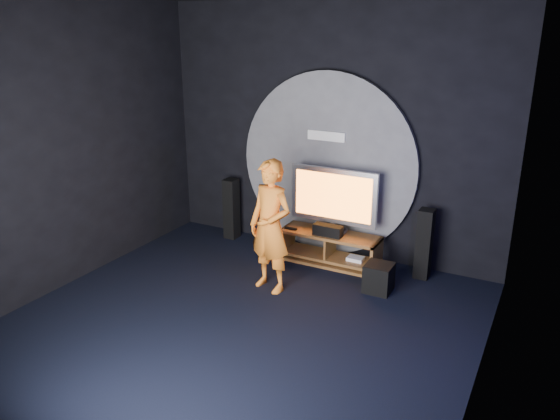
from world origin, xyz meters
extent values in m
plane|color=black|center=(0.00, 0.00, 0.00)|extent=(5.00, 5.00, 0.00)
cube|color=black|center=(0.00, 2.50, 1.75)|extent=(5.00, 0.04, 3.50)
cube|color=black|center=(0.00, -2.50, 1.75)|extent=(5.00, 0.04, 3.50)
cube|color=black|center=(-2.50, 0.00, 1.75)|extent=(0.04, 5.00, 3.50)
cube|color=black|center=(2.50, 0.00, 1.75)|extent=(0.04, 5.00, 3.50)
cylinder|color=#515156|center=(0.00, 2.44, 1.30)|extent=(2.60, 0.08, 2.60)
cube|color=white|center=(0.00, 2.39, 1.72)|extent=(0.55, 0.03, 0.13)
cube|color=olive|center=(0.25, 2.05, 0.43)|extent=(1.38, 0.45, 0.04)
cube|color=olive|center=(0.25, 2.05, 0.10)|extent=(1.34, 0.42, 0.04)
cube|color=olive|center=(-0.42, 2.05, 0.23)|extent=(0.04, 0.45, 0.45)
cube|color=olive|center=(0.92, 2.05, 0.23)|extent=(0.04, 0.45, 0.45)
cube|color=olive|center=(0.25, 2.05, 0.27)|extent=(0.03, 0.40, 0.29)
cube|color=olive|center=(0.25, 2.05, 0.02)|extent=(1.38, 0.45, 0.04)
cube|color=white|center=(0.63, 2.05, 0.14)|extent=(0.22, 0.16, 0.05)
cube|color=#AEAEB5|center=(0.25, 2.12, 0.47)|extent=(0.36, 0.22, 0.04)
cylinder|color=#AEAEB5|center=(0.25, 2.12, 0.54)|extent=(0.07, 0.07, 0.10)
cube|color=#AEAEB5|center=(0.25, 2.12, 0.97)|extent=(1.23, 0.06, 0.76)
cube|color=orange|center=(0.25, 2.09, 0.97)|extent=(1.10, 0.01, 0.62)
cube|color=black|center=(0.25, 1.95, 0.53)|extent=(0.40, 0.15, 0.15)
cube|color=black|center=(-0.30, 1.93, 0.46)|extent=(0.18, 0.05, 0.02)
cube|color=black|center=(-1.49, 2.24, 0.47)|extent=(0.19, 0.21, 0.94)
cube|color=black|center=(1.50, 2.22, 0.47)|extent=(0.19, 0.21, 0.94)
cube|color=black|center=(1.11, 1.56, 0.18)|extent=(0.33, 0.33, 0.36)
imported|color=orange|center=(-0.12, 1.00, 0.83)|extent=(0.68, 0.53, 1.67)
camera|label=1|loc=(2.90, -4.46, 3.19)|focal=35.00mm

